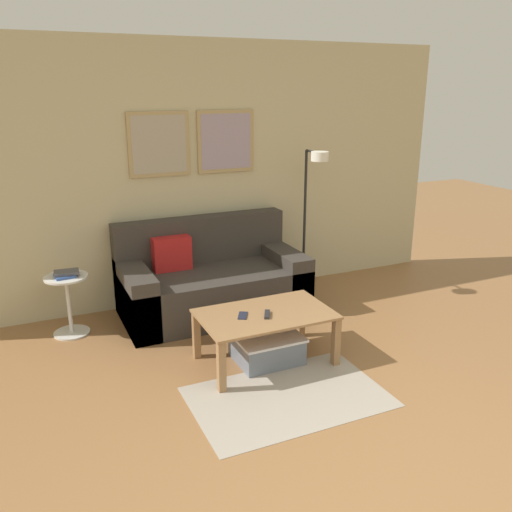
# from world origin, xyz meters

# --- Properties ---
(wall_back) EXTENTS (5.60, 0.09, 2.55)m
(wall_back) POSITION_xyz_m (-0.00, 3.44, 1.28)
(wall_back) COLOR #C6BC93
(wall_back) RESTS_ON ground_plane
(area_rug) EXTENTS (1.37, 0.88, 0.01)m
(area_rug) POSITION_xyz_m (-0.05, 1.30, 0.00)
(area_rug) COLOR #A39989
(area_rug) RESTS_ON ground_plane
(couch) EXTENTS (1.73, 0.89, 0.89)m
(couch) POSITION_xyz_m (-0.01, 2.98, 0.30)
(couch) COLOR #38332D
(couch) RESTS_ON ground_plane
(coffee_table) EXTENTS (1.04, 0.64, 0.42)m
(coffee_table) POSITION_xyz_m (0.03, 1.85, 0.35)
(coffee_table) COLOR #997047
(coffee_table) RESTS_ON ground_plane
(storage_bin) EXTENTS (0.52, 0.45, 0.22)m
(storage_bin) POSITION_xyz_m (0.05, 1.85, 0.11)
(storage_bin) COLOR slate
(storage_bin) RESTS_ON ground_plane
(floor_lamp) EXTENTS (0.20, 0.45, 1.51)m
(floor_lamp) POSITION_xyz_m (1.08, 2.97, 1.03)
(floor_lamp) COLOR black
(floor_lamp) RESTS_ON ground_plane
(side_table) EXTENTS (0.37, 0.37, 0.54)m
(side_table) POSITION_xyz_m (-1.33, 3.02, 0.33)
(side_table) COLOR silver
(side_table) RESTS_ON ground_plane
(book_stack) EXTENTS (0.22, 0.18, 0.05)m
(book_stack) POSITION_xyz_m (-1.33, 3.01, 0.57)
(book_stack) COLOR #335199
(book_stack) RESTS_ON side_table
(remote_control) EXTENTS (0.10, 0.15, 0.02)m
(remote_control) POSITION_xyz_m (0.03, 1.80, 0.43)
(remote_control) COLOR #232328
(remote_control) RESTS_ON coffee_table
(cell_phone) EXTENTS (0.12, 0.15, 0.01)m
(cell_phone) POSITION_xyz_m (-0.15, 1.87, 0.42)
(cell_phone) COLOR #1E2338
(cell_phone) RESTS_ON coffee_table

